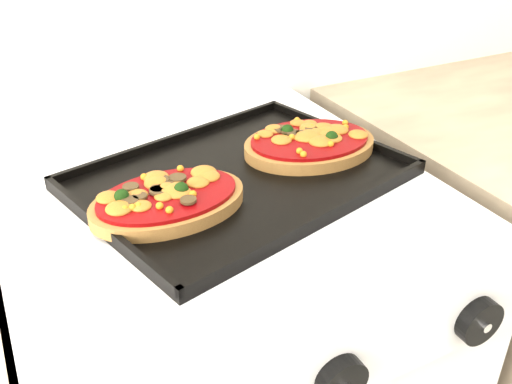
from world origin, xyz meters
TOP-DOWN VIEW (x-y plane):
  - control_panel at (-0.04, 1.39)m, footprint 0.60×0.02m
  - knob_center at (-0.05, 1.37)m, footprint 0.05×0.02m
  - knob_right at (0.14, 1.37)m, footprint 0.06×0.02m
  - baking_tray at (-0.01, 1.69)m, footprint 0.50×0.42m
  - pizza_left at (-0.13, 1.65)m, footprint 0.21×0.14m
  - pizza_right at (0.12, 1.72)m, footprint 0.22×0.17m

SIDE VIEW (x-z plane):
  - control_panel at x=-0.04m, z-range 0.81..0.90m
  - knob_center at x=-0.05m, z-range 0.83..0.88m
  - knob_right at x=0.14m, z-range 0.83..0.88m
  - baking_tray at x=-0.01m, z-range 0.91..0.93m
  - pizza_left at x=-0.13m, z-range 0.92..0.95m
  - pizza_right at x=0.12m, z-range 0.92..0.95m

